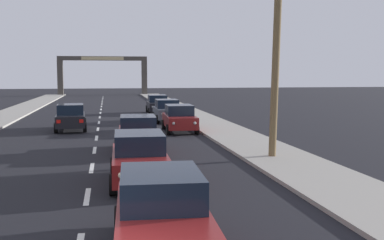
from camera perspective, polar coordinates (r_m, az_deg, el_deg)
The scene contains 10 objects.
sidewalk_right at distance 27.45m, azimuth 4.97°, elevation -1.82°, with size 3.20×110.00×0.14m, color #9E998E.
lane_markings at distance 26.11m, azimuth -10.55°, elevation -2.42°, with size 4.28×87.78×0.01m.
sedan_lead_at_stop_bar at distance 9.61m, azimuth -3.74°, elevation -11.20°, with size 2.10×4.51×1.68m.
sedan_third_in_queue at distance 15.72m, azimuth -6.40°, elevation -4.57°, with size 2.02×4.48×1.68m.
sedan_fifth_in_queue at distance 21.96m, azimuth -6.56°, elevation -1.65°, with size 2.07×4.50×1.68m.
sedan_oncoming_far at distance 31.15m, azimuth -14.50°, elevation 0.36°, with size 2.13×4.52×1.68m.
sedan_parked_nearest_kerb at distance 42.92m, azimuth -4.20°, elevation 1.94°, with size 2.00×4.47×1.68m.
sedan_parked_mid_kerb at distance 35.52m, azimuth -3.06°, elevation 1.17°, with size 1.95×4.45×1.68m.
sedan_parked_far_kerb at distance 29.38m, azimuth -1.54°, elevation 0.23°, with size 2.03×4.48×1.68m.
town_gateway_arch at distance 80.89m, azimuth -10.76°, elevation 6.00°, with size 14.84×0.90×6.50m.
Camera 1 is at (0.63, -6.25, 3.64)m, focal length 43.98 mm.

